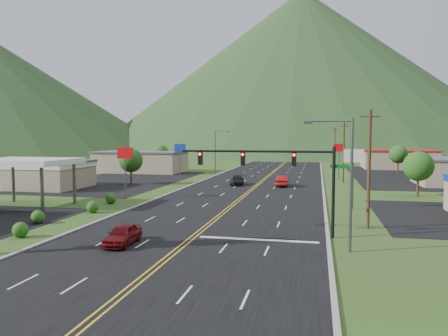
% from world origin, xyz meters
% --- Properties ---
extents(ground, '(500.00, 500.00, 0.00)m').
position_xyz_m(ground, '(0.00, 0.00, 0.00)').
color(ground, '#2E4318').
rests_on(ground, ground).
extents(road, '(20.00, 460.00, 0.04)m').
position_xyz_m(road, '(0.00, 0.00, 0.00)').
color(road, black).
rests_on(road, ground).
extents(curb_east, '(0.30, 460.00, 0.14)m').
position_xyz_m(curb_east, '(10.15, 0.00, 0.00)').
color(curb_east, gray).
rests_on(curb_east, ground).
extents(traffic_signal, '(13.10, 0.43, 7.00)m').
position_xyz_m(traffic_signal, '(6.48, 14.00, 5.33)').
color(traffic_signal, black).
rests_on(traffic_signal, ground).
extents(streetlight_east, '(3.28, 0.25, 9.00)m').
position_xyz_m(streetlight_east, '(11.18, 10.00, 5.18)').
color(streetlight_east, '#59595E').
rests_on(streetlight_east, ground).
extents(streetlight_west, '(3.28, 0.25, 9.00)m').
position_xyz_m(streetlight_west, '(-11.68, 70.00, 5.18)').
color(streetlight_west, '#59595E').
rests_on(streetlight_west, ground).
extents(gas_canopy, '(10.00, 8.00, 5.30)m').
position_xyz_m(gas_canopy, '(-22.00, 22.00, 4.87)').
color(gas_canopy, white).
rests_on(gas_canopy, ground).
extents(building_west_mid, '(14.40, 10.40, 4.10)m').
position_xyz_m(building_west_mid, '(-32.00, 38.00, 2.27)').
color(building_west_mid, gray).
rests_on(building_west_mid, ground).
extents(building_west_far, '(18.40, 11.40, 4.50)m').
position_xyz_m(building_west_far, '(-28.00, 68.00, 2.26)').
color(building_west_far, gray).
rests_on(building_west_far, ground).
extents(building_east_far, '(16.40, 12.40, 4.50)m').
position_xyz_m(building_east_far, '(28.00, 90.00, 2.26)').
color(building_east_far, gray).
rests_on(building_east_far, ground).
extents(pole_sign_west_a, '(2.00, 0.18, 6.40)m').
position_xyz_m(pole_sign_west_a, '(-14.00, 30.00, 5.05)').
color(pole_sign_west_a, '#59595E').
rests_on(pole_sign_west_a, ground).
extents(pole_sign_west_b, '(2.00, 0.18, 6.40)m').
position_xyz_m(pole_sign_west_b, '(-14.00, 52.00, 5.05)').
color(pole_sign_west_b, '#59595E').
rests_on(pole_sign_west_b, ground).
extents(pole_sign_east_a, '(2.00, 0.18, 6.40)m').
position_xyz_m(pole_sign_east_a, '(13.00, 28.00, 5.05)').
color(pole_sign_east_a, '#59595E').
rests_on(pole_sign_east_a, ground).
extents(pole_sign_east_b, '(2.00, 0.18, 6.40)m').
position_xyz_m(pole_sign_east_b, '(13.00, 60.00, 5.05)').
color(pole_sign_east_b, '#59595E').
rests_on(pole_sign_east_b, ground).
extents(tree_west_a, '(3.84, 3.84, 5.82)m').
position_xyz_m(tree_west_a, '(-20.00, 45.00, 3.89)').
color(tree_west_a, '#382314').
rests_on(tree_west_a, ground).
extents(tree_west_b, '(3.84, 3.84, 5.82)m').
position_xyz_m(tree_west_b, '(-25.00, 72.00, 3.89)').
color(tree_west_b, '#382314').
rests_on(tree_west_b, ground).
extents(tree_east_a, '(3.84, 3.84, 5.82)m').
position_xyz_m(tree_east_a, '(22.00, 40.00, 3.89)').
color(tree_east_a, '#382314').
rests_on(tree_east_a, ground).
extents(tree_east_b, '(3.84, 3.84, 5.82)m').
position_xyz_m(tree_east_b, '(26.00, 78.00, 3.89)').
color(tree_east_b, '#382314').
rests_on(tree_east_b, ground).
extents(utility_pole_a, '(1.60, 0.28, 10.00)m').
position_xyz_m(utility_pole_a, '(13.50, 18.00, 5.13)').
color(utility_pole_a, '#382314').
rests_on(utility_pole_a, ground).
extents(utility_pole_b, '(1.60, 0.28, 10.00)m').
position_xyz_m(utility_pole_b, '(13.50, 55.00, 5.13)').
color(utility_pole_b, '#382314').
rests_on(utility_pole_b, ground).
extents(utility_pole_c, '(1.60, 0.28, 10.00)m').
position_xyz_m(utility_pole_c, '(13.50, 95.00, 5.13)').
color(utility_pole_c, '#382314').
rests_on(utility_pole_c, ground).
extents(utility_pole_d, '(1.60, 0.28, 10.00)m').
position_xyz_m(utility_pole_d, '(13.50, 135.00, 5.13)').
color(utility_pole_d, '#382314').
rests_on(utility_pole_d, ground).
extents(mountain_n, '(220.00, 220.00, 85.00)m').
position_xyz_m(mountain_n, '(0.00, 220.00, 42.50)').
color(mountain_n, '#213C1B').
rests_on(mountain_n, ground).
extents(car_red_near, '(1.92, 4.33, 1.45)m').
position_xyz_m(car_red_near, '(-4.30, 8.54, 0.72)').
color(car_red_near, maroon).
rests_on(car_red_near, ground).
extents(car_dark_mid, '(2.47, 5.00, 1.40)m').
position_xyz_m(car_dark_mid, '(-3.11, 47.55, 0.70)').
color(car_dark_mid, black).
rests_on(car_dark_mid, ground).
extents(car_red_far, '(1.85, 4.97, 1.62)m').
position_xyz_m(car_red_far, '(4.02, 47.33, 0.81)').
color(car_red_far, maroon).
rests_on(car_red_far, ground).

